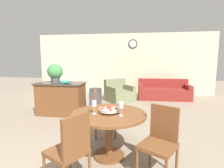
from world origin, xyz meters
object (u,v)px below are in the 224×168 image
dining_chair_far_side (101,111)px  armchair (119,94)px  dining_table (109,123)px  wine_glass_left (94,104)px  teal_bowl (65,82)px  dining_chair_near_left (70,148)px  trash_bin (96,102)px  couch (163,92)px  wine_glass_right (121,106)px  potted_plant (55,72)px  dining_chair_near_right (160,138)px  fruit_bowl (109,110)px  kitchen_island (61,98)px

dining_chair_far_side → armchair: dining_chair_far_side is taller
dining_chair_far_side → dining_table: bearing=5.4°
wine_glass_left → armchair: 3.90m
teal_bowl → dining_chair_near_left: bearing=-65.4°
wine_glass_left → trash_bin: bearing=103.8°
couch → armchair: 1.82m
dining_chair_far_side → wine_glass_right: 1.06m
dining_chair_near_left → couch: size_ratio=0.47×
wine_glass_right → couch: (1.22, 4.56, -0.60)m
potted_plant → dining_chair_near_right: bearing=-41.8°
dining_chair_near_right → armchair: bearing=-46.7°
couch → wine_glass_right: bearing=-107.1°
trash_bin → armchair: (0.46, 1.73, -0.10)m
dining_chair_far_side → fruit_bowl: dining_chair_far_side is taller
wine_glass_left → trash_bin: (-0.52, 2.12, -0.50)m
dining_chair_near_left → potted_plant: potted_plant is taller
wine_glass_left → dining_chair_far_side: bearing=95.3°
dining_chair_near_left → trash_bin: bearing=37.6°
teal_bowl → wine_glass_left: bearing=-55.8°
potted_plant → wine_glass_right: bearing=-45.6°
fruit_bowl → wine_glass_left: 0.25m
teal_bowl → trash_bin: size_ratio=0.40×
wine_glass_left → kitchen_island: bearing=126.2°
dining_table → potted_plant: (-1.89, 2.03, 0.63)m
fruit_bowl → kitchen_island: size_ratio=0.23×
dining_chair_near_right → dining_chair_far_side: 1.51m
dining_table → fruit_bowl: bearing=-155.4°
trash_bin → armchair: bearing=75.0°
armchair → teal_bowl: bearing=-162.1°
dining_chair_near_left → armchair: size_ratio=0.75×
fruit_bowl → trash_bin: fruit_bowl is taller
teal_bowl → couch: 3.99m
dining_chair_near_right → wine_glass_left: bearing=14.3°
dining_table → armchair: size_ratio=0.94×
fruit_bowl → teal_bowl: size_ratio=1.01×
dining_chair_near_right → teal_bowl: teal_bowl is taller
dining_chair_near_right → trash_bin: bearing=-28.7°
kitchen_island → armchair: 2.32m
trash_bin → dining_chair_near_right: bearing=-58.1°
dining_table → fruit_bowl: 0.22m
dining_chair_far_side → wine_glass_left: bearing=-10.4°
dining_chair_near_left → fruit_bowl: size_ratio=3.06×
wine_glass_right → couch: wine_glass_right is taller
dining_chair_far_side → potted_plant: 2.15m
dining_chair_near_right → kitchen_island: bearing=-13.8°
fruit_bowl → teal_bowl: (-1.52, 1.85, 0.17)m
fruit_bowl → wine_glass_right: 0.25m
dining_chair_near_right → wine_glass_left: (-0.96, 0.26, 0.36)m
dining_table → fruit_bowl: fruit_bowl is taller
kitchen_island → couch: kitchen_island is taller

